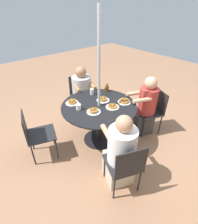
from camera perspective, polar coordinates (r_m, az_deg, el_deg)
ground_plane at (r=3.37m, az=0.00°, el=-8.80°), size 12.00×12.00×0.00m
patio_table at (r=3.00m, az=0.00°, el=-0.03°), size 1.27×1.27×0.75m
umbrella_pole at (r=2.76m, az=0.00°, el=8.44°), size 0.04×0.04×2.20m
patio_chair_north at (r=3.49m, az=17.18°, el=1.04°), size 0.56×0.56×0.84m
diner_north at (r=3.38m, az=14.88°, el=1.22°), size 0.59×0.50×1.15m
patio_chair_east at (r=3.94m, az=-6.18°, el=6.32°), size 0.54×0.54×0.84m
diner_east at (r=3.79m, az=-5.39°, el=5.47°), size 0.52×0.61×1.13m
patio_chair_south at (r=2.93m, az=-20.09°, el=-6.42°), size 0.54×0.54×0.84m
patio_chair_west at (r=2.34m, az=8.65°, el=-16.68°), size 0.56×0.56×0.84m
diner_west at (r=2.41m, az=6.93°, el=-13.36°), size 0.50×0.56×1.14m
pancake_plate_a at (r=2.74m, az=-1.76°, el=0.34°), size 0.22×0.22×0.07m
pancake_plate_b at (r=3.05m, az=1.30°, el=4.10°), size 0.22×0.22×0.06m
pancake_plate_c at (r=3.01m, az=-8.74°, el=3.18°), size 0.22×0.22×0.06m
pancake_plate_d at (r=2.87m, az=4.44°, el=1.78°), size 0.22×0.22×0.05m
pancake_plate_e at (r=3.03m, az=8.22°, el=3.45°), size 0.22×0.22×0.06m
syrup_bottle at (r=3.37m, az=2.57°, el=7.75°), size 0.10×0.08×0.16m
coffee_cup at (r=2.81m, az=-6.72°, el=1.67°), size 0.08×0.08×0.09m
drinking_glass_a at (r=3.25m, az=-2.34°, el=6.63°), size 0.07×0.07×0.11m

